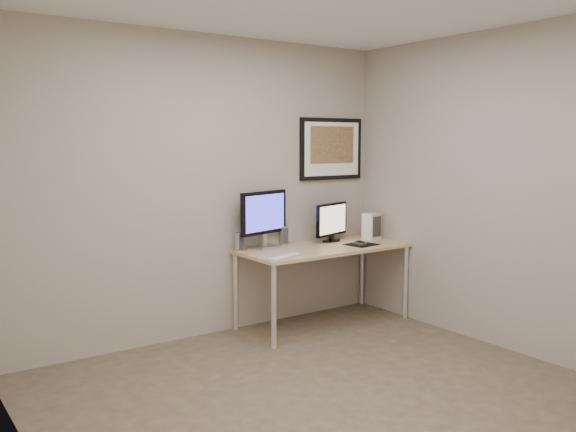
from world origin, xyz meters
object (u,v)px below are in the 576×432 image
framed_art (331,149)px  monitor_large (264,217)px  speaker_left (239,242)px  speaker_right (284,235)px  fan_unit (372,226)px  desk (324,254)px  keyboard (285,257)px  monitor_tv (332,221)px

framed_art → monitor_large: framed_art is taller
speaker_left → speaker_right: bearing=-8.7°
framed_art → speaker_right: 1.00m
speaker_left → fan_unit: (1.43, -0.17, 0.05)m
desk → keyboard: bearing=-158.8°
fan_unit → monitor_tv: bearing=156.8°
desk → framed_art: (0.35, 0.33, 0.96)m
desk → fan_unit: (0.67, 0.09, 0.19)m
monitor_large → speaker_right: 0.33m
speaker_right → fan_unit: 0.94m
desk → monitor_tv: size_ratio=3.44×
monitor_large → monitor_tv: size_ratio=1.20×
speaker_left → speaker_right: (0.52, 0.04, 0.01)m
monitor_large → desk: bearing=-41.9°
keyboard → fan_unit: size_ratio=1.49×
desk → framed_art: size_ratio=2.13×
monitor_large → fan_unit: 1.19m
desk → speaker_right: (-0.24, 0.30, 0.15)m
desk → keyboard: (-0.60, -0.23, 0.07)m
framed_art → speaker_left: 1.37m
monitor_tv → monitor_large: bearing=156.8°
framed_art → keyboard: framed_art is taller
speaker_left → keyboard: bearing=-85.4°
monitor_large → monitor_tv: bearing=-21.2°
desk → speaker_left: size_ratio=9.77×
speaker_right → keyboard: (-0.36, -0.53, -0.08)m
speaker_right → fan_unit: (0.92, -0.21, 0.04)m
monitor_tv → speaker_left: size_ratio=2.84×
monitor_tv → speaker_left: bearing=158.0°
monitor_large → keyboard: (-0.10, -0.48, -0.28)m
framed_art → monitor_tv: (-0.12, -0.16, -0.69)m
speaker_right → desk: bearing=-43.6°
keyboard → desk: bearing=1.3°
monitor_tv → keyboard: monitor_tv is taller
monitor_large → speaker_left: bearing=163.4°
framed_art → monitor_tv: framed_art is taller
desk → framed_art: framed_art is taller
fan_unit → framed_art: bearing=130.7°
desk → framed_art: 1.07m
monitor_large → speaker_left: (-0.26, 0.01, -0.21)m
desk → monitor_large: size_ratio=2.86×
framed_art → monitor_large: size_ratio=1.34×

